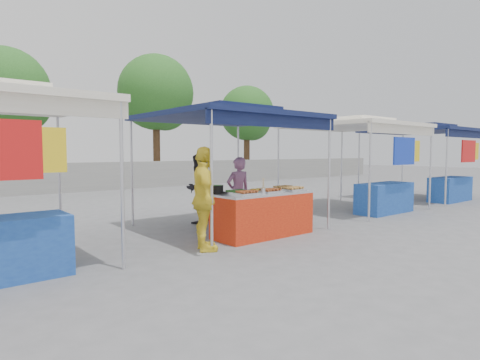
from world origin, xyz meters
TOP-DOWN VIEW (x-y plane):
  - ground_plane at (0.00, 0.00)m, footprint 80.00×80.00m
  - back_wall at (0.00, 11.00)m, footprint 40.00×0.25m
  - main_canopy at (0.00, 0.97)m, footprint 3.20×3.20m
  - neighbor_stall_right at (4.50, 0.57)m, footprint 3.20×3.20m
  - neighbor_stall_far at (8.50, 0.57)m, footprint 3.20×3.20m
  - tree_1 at (-1.92, 13.31)m, footprint 3.51×3.45m
  - tree_2 at (4.72, 12.94)m, footprint 3.82×3.82m
  - tree_3 at (10.57, 12.66)m, footprint 3.33×3.23m
  - vendor_table at (0.00, -0.10)m, footprint 2.00×0.80m
  - food_tray_fl at (-0.60, -0.33)m, footprint 0.42×0.30m
  - food_tray_fm at (-0.03, -0.33)m, footprint 0.42×0.30m
  - food_tray_fr at (0.62, -0.34)m, footprint 0.42×0.30m
  - food_tray_bl at (-0.58, -0.02)m, footprint 0.42×0.30m
  - food_tray_bm at (0.01, -0.00)m, footprint 0.42×0.30m
  - food_tray_br at (0.64, -0.02)m, footprint 0.42×0.30m
  - cooking_pot at (-0.86, 0.26)m, footprint 0.27×0.27m
  - skewer_cup at (-0.25, -0.37)m, footprint 0.09×0.09m
  - wok_burner at (1.22, 0.18)m, footprint 0.45×0.45m
  - crate_left at (-0.36, 0.45)m, footprint 0.49×0.34m
  - crate_right at (0.26, 0.67)m, footprint 0.48×0.33m
  - crate_stacked at (0.26, 0.67)m, footprint 0.46×0.33m
  - vendor_woman at (0.16, 0.85)m, footprint 0.60×0.43m
  - helper_man at (-0.18, 1.88)m, footprint 0.93×0.83m
  - customer_person at (-1.54, -0.35)m, footprint 0.81×1.09m

SIDE VIEW (x-z plane):
  - ground_plane at x=0.00m, z-range 0.00..0.00m
  - crate_right at x=0.26m, z-range 0.00..0.29m
  - crate_left at x=-0.36m, z-range 0.00..0.29m
  - vendor_table at x=0.00m, z-range 0.00..0.85m
  - crate_stacked at x=0.26m, z-range 0.29..0.57m
  - wok_burner at x=1.22m, z-range 0.07..0.82m
  - back_wall at x=0.00m, z-range 0.00..1.20m
  - vendor_woman at x=0.16m, z-range 0.00..1.52m
  - helper_man at x=-0.18m, z-range 0.00..1.59m
  - customer_person at x=-1.54m, z-range 0.00..1.72m
  - food_tray_fl at x=-0.60m, z-range 0.85..0.92m
  - food_tray_fm at x=-0.03m, z-range 0.85..0.92m
  - food_tray_fr at x=0.62m, z-range 0.85..0.92m
  - food_tray_bl at x=-0.58m, z-range 0.85..0.92m
  - food_tray_bm at x=0.01m, z-range 0.85..0.92m
  - food_tray_br at x=0.64m, z-range 0.85..0.92m
  - skewer_cup at x=-0.25m, z-range 0.85..0.96m
  - cooking_pot at x=-0.86m, z-range 0.85..1.01m
  - neighbor_stall_right at x=4.50m, z-range 0.32..2.89m
  - neighbor_stall_far at x=8.50m, z-range 0.32..2.89m
  - main_canopy at x=0.00m, z-range 1.08..3.65m
  - tree_3 at x=10.57m, z-range 1.02..6.58m
  - tree_1 at x=-1.92m, z-range 1.09..7.02m
  - tree_2 at x=4.72m, z-range 1.21..7.77m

